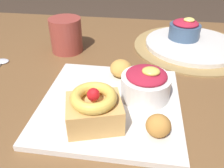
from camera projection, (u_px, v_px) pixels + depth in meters
name	position (u px, v px, depth m)	size (l,w,h in m)	color
dining_table	(98.00, 108.00, 0.61)	(1.42, 0.91, 0.73)	brown
woven_placemat	(191.00, 47.00, 0.70)	(0.35, 0.35, 0.01)	#997A47
front_plate	(111.00, 103.00, 0.47)	(0.28, 0.28, 0.01)	silver
cake_slice	(94.00, 109.00, 0.39)	(0.11, 0.10, 0.07)	tan
berry_ramekin	(146.00, 84.00, 0.46)	(0.10, 0.10, 0.07)	white
fritter_front	(158.00, 126.00, 0.38)	(0.04, 0.04, 0.04)	#BC7F38
fritter_middle	(121.00, 69.00, 0.53)	(0.05, 0.05, 0.04)	gold
back_plate	(192.00, 44.00, 0.70)	(0.28, 0.28, 0.01)	silver
back_ramekin	(185.00, 29.00, 0.71)	(0.09, 0.09, 0.07)	#3D5675
coffee_mug	(66.00, 35.00, 0.66)	(0.09, 0.09, 0.10)	#993D33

